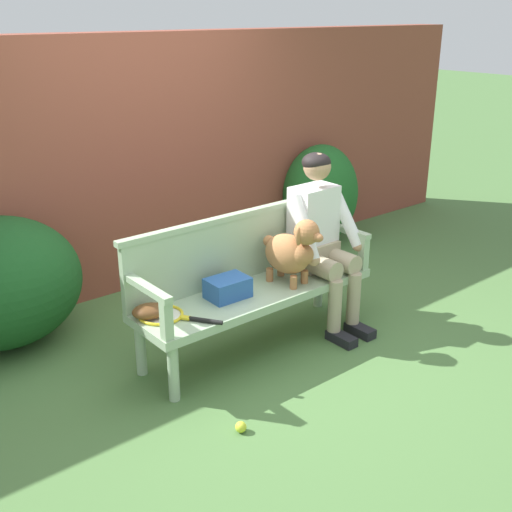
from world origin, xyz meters
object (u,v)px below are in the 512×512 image
Objects in this scene: baseball_glove at (149,311)px; garden_bench at (256,297)px; sports_bag at (228,288)px; tennis_ball at (241,427)px; dog_on_bench at (292,251)px; person_seated at (321,235)px; tennis_racket at (165,315)px.

garden_bench is at bearing 12.54° from baseball_glove.
sports_bag reaches higher than tennis_ball.
dog_on_bench reaches higher than tennis_ball.
sports_bag is at bearing 168.35° from dog_on_bench.
person_seated is 2.37× the size of tennis_racket.
baseball_glove is (-1.06, 0.17, -0.20)m from dog_on_bench.
person_seated reaches higher than garden_bench.
dog_on_bench is (-0.34, -0.06, -0.02)m from person_seated.
person_seated is 1.43m from baseball_glove.
person_seated is 1.64m from tennis_ball.
dog_on_bench is at bearing -7.13° from tennis_racket.
dog_on_bench reaches higher than sports_bag.
baseball_glove reaches higher than garden_bench.
person_seated is 0.35m from dog_on_bench.
garden_bench is 0.26m from sports_bag.
garden_bench is 3.59× the size of dog_on_bench.
person_seated is at bearing -1.37° from garden_bench.
tennis_racket is (-0.98, 0.12, -0.24)m from dog_on_bench.
dog_on_bench is 0.90× the size of tennis_racket.
dog_on_bench is at bearing -16.70° from garden_bench.
sports_bag reaches higher than tennis_racket.
person_seated is 19.95× the size of tennis_ball.
baseball_glove is 0.57m from sports_bag.
tennis_racket is 0.10m from baseball_glove.
garden_bench reaches higher than tennis_ball.
person_seated reaches higher than sports_bag.
garden_bench is at bearing 45.44° from tennis_ball.
baseball_glove is at bearing 173.19° from garden_bench.
sports_bag is (-0.84, 0.04, -0.20)m from person_seated.
dog_on_bench reaches higher than tennis_racket.
tennis_racket is 1.98× the size of sports_bag.
person_seated reaches higher than baseball_glove.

